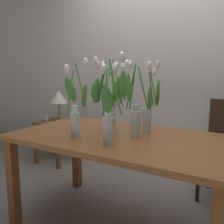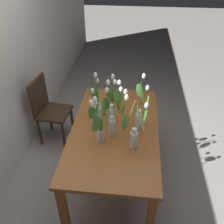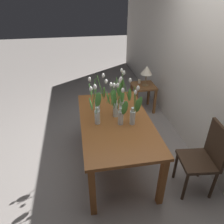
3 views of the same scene
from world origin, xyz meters
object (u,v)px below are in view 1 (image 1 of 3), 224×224
Objects in this scene: tulip_vase_0 at (150,109)px; tulip_vase_4 at (105,101)px; tulip_vase_5 at (136,107)px; side_table at (57,130)px; tulip_vase_3 at (113,103)px; tulip_vase_1 at (76,112)px; table_lamp at (59,98)px; pillar_candle at (47,118)px; dining_table at (122,148)px; tulip_vase_2 at (110,116)px.

tulip_vase_4 is (-0.37, -0.07, 0.05)m from tulip_vase_0.
tulip_vase_5 is 1.81m from side_table.
side_table is at bearing 148.53° from tulip_vase_3.
tulip_vase_5 is at bearing 32.57° from tulip_vase_1.
tulip_vase_1 is at bearing -43.04° from table_lamp.
pillar_candle is (-0.11, -0.06, 0.16)m from side_table.
tulip_vase_5 reaches higher than pillar_candle.
tulip_vase_0 reaches higher than side_table.
tulip_vase_4 is 1.37m from table_lamp.
tulip_vase_0 is 0.94× the size of tulip_vase_4.
tulip_vase_3 is 1.07× the size of tulip_vase_5.
tulip_vase_4 is 0.35m from tulip_vase_5.
table_lamp is 5.31× the size of pillar_candle.
tulip_vase_3 reaches higher than dining_table.
dining_table is 4.02× the size of table_lamp.
tulip_vase_5 is 1.37× the size of table_lamp.
dining_table is 2.85× the size of tulip_vase_1.
tulip_vase_1 is 7.47× the size of pillar_candle.
tulip_vase_2 reaches higher than tulip_vase_0.
side_table is at bearing 138.34° from tulip_vase_1.
tulip_vase_4 is at bearing -26.28° from pillar_candle.
tulip_vase_3 is at bearing -37.80° from tulip_vase_4.
tulip_vase_2 reaches higher than side_table.
tulip_vase_1 is at bearing -37.37° from pillar_candle.
tulip_vase_2 is 0.28m from tulip_vase_5.
tulip_vase_0 is 1.37× the size of table_lamp.
tulip_vase_0 is at bearing 45.62° from tulip_vase_1.
tulip_vase_1 is at bearing -94.36° from tulip_vase_4.
tulip_vase_2 is at bearing -100.69° from tulip_vase_0.
tulip_vase_2 reaches higher than dining_table.
pillar_candle is at bearing -151.64° from table_lamp.
side_table is (-1.19, 0.71, -0.53)m from tulip_vase_4.
tulip_vase_0 is 0.38m from tulip_vase_4.
tulip_vase_1 is 1.02× the size of side_table.
tulip_vase_2 is 1.82m from table_lamp.
tulip_vase_3 is at bearing -31.47° from side_table.
table_lamp is at bearing 28.36° from pillar_candle.
table_lamp reaches higher than pillar_candle.
table_lamp is (-1.16, 0.73, -0.11)m from tulip_vase_4.
dining_table is at bearing -29.92° from tulip_vase_4.
side_table is at bearing 149.52° from dining_table.
tulip_vase_5 is (0.36, 0.23, 0.03)m from tulip_vase_1.
pillar_candle is at bearing 142.63° from tulip_vase_1.
dining_table is 1.73m from pillar_candle.
tulip_vase_1 is 1.56m from table_lamp.
tulip_vase_5 is 7.25× the size of pillar_candle.
tulip_vase_2 reaches higher than tulip_vase_5.
tulip_vase_3 is (-0.13, 0.26, 0.04)m from tulip_vase_2.
table_lamp is (-1.31, 0.85, -0.12)m from tulip_vase_3.
tulip_vase_1 is (-0.39, -0.40, 0.00)m from tulip_vase_0.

